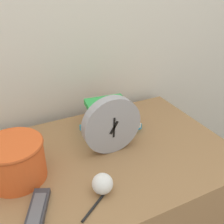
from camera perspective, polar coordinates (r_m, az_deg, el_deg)
name	(u,v)px	position (r m, az deg, el deg)	size (l,w,h in m)	color
wall_back	(50,10)	(1.20, -13.25, 20.86)	(6.00, 0.04, 2.40)	silver
desk	(95,220)	(1.28, -3.76, -22.32)	(1.11, 0.67, 0.71)	olive
desk_clock	(112,125)	(1.00, -0.04, -2.91)	(0.23, 0.04, 0.23)	#99999E
book_stack	(112,116)	(1.17, -0.08, -0.96)	(0.26, 0.20, 0.12)	#2D9ED1
basket	(15,160)	(0.95, -20.42, -9.67)	(0.21, 0.21, 0.14)	#E05623
tv_remote	(37,214)	(0.85, -16.10, -20.55)	(0.12, 0.19, 0.02)	#333338
crumpled_paper_ball	(102,184)	(0.87, -2.09, -15.33)	(0.07, 0.07, 0.07)	white
pen	(94,207)	(0.85, -4.01, -19.93)	(0.11, 0.08, 0.01)	black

